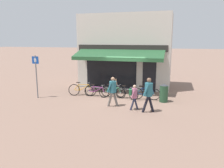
% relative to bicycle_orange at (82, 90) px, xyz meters
% --- Properties ---
extents(ground_plane, '(160.00, 160.00, 0.00)m').
position_rel_bicycle_orange_xyz_m(ground_plane, '(2.63, -0.18, -0.39)').
color(ground_plane, '#846656').
extents(shop_front, '(6.66, 4.63, 5.35)m').
position_rel_bicycle_orange_xyz_m(shop_front, '(1.99, 3.73, 2.28)').
color(shop_front, beige).
rests_on(shop_front, ground_plane).
extents(bike_rack_rail, '(4.66, 0.04, 0.57)m').
position_rel_bicycle_orange_xyz_m(bike_rack_rail, '(1.95, 0.18, 0.10)').
color(bike_rack_rail, '#47494F').
rests_on(bike_rack_rail, ground_plane).
extents(bicycle_orange, '(1.81, 0.68, 0.90)m').
position_rel_bicycle_orange_xyz_m(bicycle_orange, '(0.00, 0.00, 0.00)').
color(bicycle_orange, black).
rests_on(bicycle_orange, ground_plane).
extents(bicycle_purple, '(1.70, 0.52, 0.81)m').
position_rel_bicycle_orange_xyz_m(bicycle_purple, '(0.97, -0.03, -0.04)').
color(bicycle_purple, black).
rests_on(bicycle_purple, ground_plane).
extents(bicycle_green, '(1.68, 0.52, 0.82)m').
position_rel_bicycle_orange_xyz_m(bicycle_green, '(2.02, 0.11, -0.02)').
color(bicycle_green, black).
rests_on(bicycle_green, ground_plane).
extents(bicycle_black, '(1.55, 0.78, 0.80)m').
position_rel_bicycle_orange_xyz_m(bicycle_black, '(2.92, 0.04, -0.03)').
color(bicycle_black, black).
rests_on(bicycle_black, ground_plane).
extents(bicycle_blue, '(1.75, 0.52, 0.90)m').
position_rel_bicycle_orange_xyz_m(bicycle_blue, '(4.04, 0.08, 0.00)').
color(bicycle_blue, black).
rests_on(bicycle_blue, ground_plane).
extents(pedestrian_adult, '(0.62, 0.55, 1.62)m').
position_rel_bicycle_orange_xyz_m(pedestrian_adult, '(2.52, -1.68, 0.59)').
color(pedestrian_adult, slate).
rests_on(pedestrian_adult, ground_plane).
extents(pedestrian_child, '(0.52, 0.52, 1.32)m').
position_rel_bicycle_orange_xyz_m(pedestrian_child, '(3.71, -1.95, 0.42)').
color(pedestrian_child, '#282D47').
rests_on(pedestrian_child, ground_plane).
extents(pedestrian_second_adult, '(0.60, 0.63, 1.75)m').
position_rel_bicycle_orange_xyz_m(pedestrian_second_adult, '(4.47, -2.11, 0.66)').
color(pedestrian_second_adult, black).
rests_on(pedestrian_second_adult, ground_plane).
extents(litter_bin, '(0.49, 0.49, 1.06)m').
position_rel_bicycle_orange_xyz_m(litter_bin, '(5.11, -0.04, 0.14)').
color(litter_bin, '#23472D').
rests_on(litter_bin, ground_plane).
extents(parking_sign, '(0.44, 0.07, 2.62)m').
position_rel_bicycle_orange_xyz_m(parking_sign, '(-2.42, -1.31, 1.20)').
color(parking_sign, slate).
rests_on(parking_sign, ground_plane).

